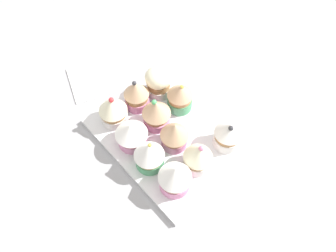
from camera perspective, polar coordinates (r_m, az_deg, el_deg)
ground_plane at (r=71.51cm, az=0.00°, el=-2.42°), size 180.00×180.00×3.00cm
baking_tray at (r=69.69cm, az=0.00°, el=-1.57°), size 30.86×24.12×1.20cm
cupcake_0 at (r=68.95cm, az=-9.74°, el=2.86°), size 6.10×6.10×7.69cm
cupcake_1 at (r=65.57cm, az=-6.50°, el=-1.42°), size 6.72×6.72×6.43cm
cupcake_2 at (r=62.58cm, az=-3.36°, el=-5.09°), size 6.08×6.08×7.59cm
cupcake_3 at (r=60.42cm, az=1.23°, el=-9.06°), size 6.42×6.42×7.43cm
cupcake_4 at (r=70.54cm, az=-5.79°, el=5.48°), size 5.59×5.59×7.82cm
cupcake_5 at (r=67.49cm, az=-2.00°, el=2.35°), size 6.12×6.12×7.65cm
cupcake_6 at (r=64.77cm, az=1.16°, el=-1.50°), size 5.87×5.87×7.12cm
cupcake_7 at (r=62.49cm, az=5.34°, el=-5.39°), size 5.79×5.79×7.87cm
cupcake_8 at (r=72.70cm, az=-1.70°, el=7.87°), size 6.06×6.06×7.25cm
cupcake_9 at (r=70.25cm, az=2.12°, el=5.19°), size 5.68×5.68×7.33cm
cupcake_10 at (r=65.89cm, az=10.58°, el=-1.43°), size 5.86×5.86×7.49cm
napkin at (r=81.22cm, az=-12.90°, el=8.13°), size 14.87×14.96×0.60cm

